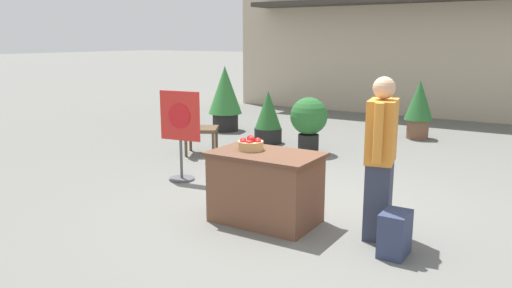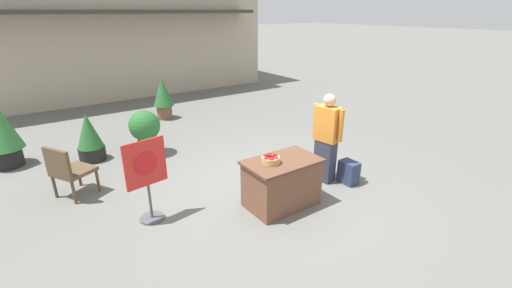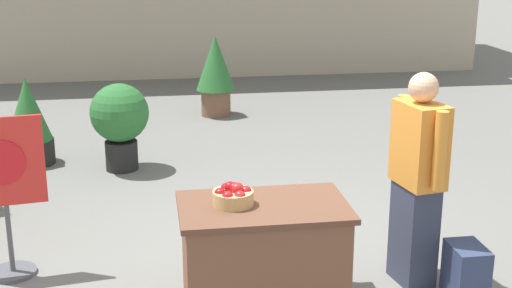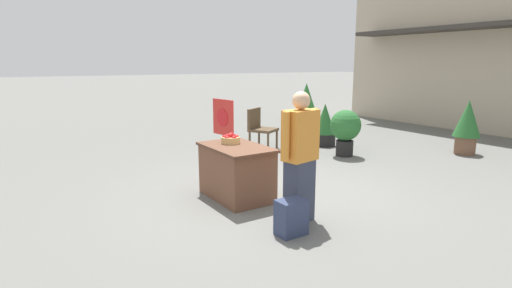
# 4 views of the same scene
# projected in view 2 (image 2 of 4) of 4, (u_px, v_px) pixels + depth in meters

# --- Properties ---
(ground_plane) EXTENTS (120.00, 120.00, 0.00)m
(ground_plane) POSITION_uv_depth(u_px,v_px,m) (273.00, 187.00, 6.10)
(ground_plane) COLOR slate
(storefront_building) EXTENTS (11.43, 4.88, 4.68)m
(storefront_building) POSITION_uv_depth(u_px,v_px,m) (101.00, 28.00, 12.62)
(storefront_building) COLOR #B7A88E
(storefront_building) RESTS_ON ground_plane
(display_table) EXTENTS (1.17, 0.74, 0.78)m
(display_table) POSITION_uv_depth(u_px,v_px,m) (282.00, 183.00, 5.44)
(display_table) COLOR brown
(display_table) RESTS_ON ground_plane
(apple_basket) EXTENTS (0.28, 0.28, 0.16)m
(apple_basket) POSITION_uv_depth(u_px,v_px,m) (271.00, 159.00, 5.18)
(apple_basket) COLOR tan
(apple_basket) RESTS_ON display_table
(person_visitor) EXTENTS (0.33, 0.60, 1.63)m
(person_visitor) POSITION_uv_depth(u_px,v_px,m) (327.00, 138.00, 6.08)
(person_visitor) COLOR #33384C
(person_visitor) RESTS_ON ground_plane
(backpack) EXTENTS (0.24, 0.34, 0.42)m
(backpack) POSITION_uv_depth(u_px,v_px,m) (349.00, 172.00, 6.20)
(backpack) COLOR #2D3856
(backpack) RESTS_ON ground_plane
(poster_board) EXTENTS (0.62, 0.36, 1.27)m
(poster_board) POSITION_uv_depth(u_px,v_px,m) (147.00, 177.00, 4.93)
(poster_board) COLOR #4C4C51
(poster_board) RESTS_ON ground_plane
(patio_chair) EXTENTS (0.75, 0.75, 0.92)m
(patio_chair) POSITION_uv_depth(u_px,v_px,m) (68.00, 169.00, 5.61)
(patio_chair) COLOR brown
(patio_chair) RESTS_ON ground_plane
(potted_plant_far_right) EXTENTS (0.66, 0.66, 0.99)m
(potted_plant_far_right) POSITION_uv_depth(u_px,v_px,m) (145.00, 129.00, 7.30)
(potted_plant_far_right) COLOR black
(potted_plant_far_right) RESTS_ON ground_plane
(potted_plant_near_right) EXTENTS (0.56, 0.56, 1.18)m
(potted_plant_near_right) POSITION_uv_depth(u_px,v_px,m) (163.00, 96.00, 9.76)
(potted_plant_near_right) COLOR brown
(potted_plant_near_right) RESTS_ON ground_plane
(potted_plant_near_left) EXTENTS (0.53, 0.53, 1.01)m
(potted_plant_near_left) POSITION_uv_depth(u_px,v_px,m) (89.00, 137.00, 7.06)
(potted_plant_near_left) COLOR black
(potted_plant_near_left) RESTS_ON ground_plane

